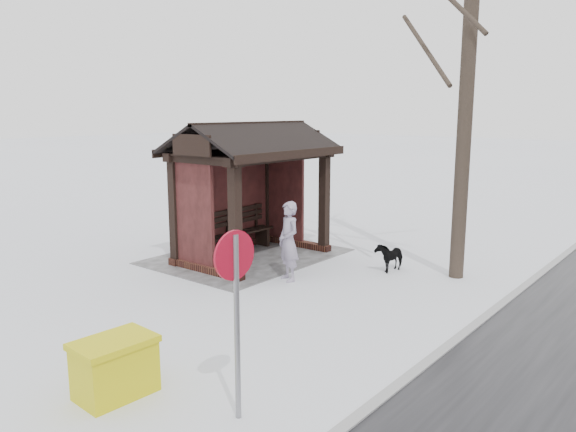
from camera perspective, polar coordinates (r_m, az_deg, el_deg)
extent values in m
plane|color=silver|center=(12.93, -3.50, -4.27)|extent=(120.00, 120.00, 0.00)
cube|color=gray|center=(10.21, 20.23, -9.00)|extent=(120.00, 0.15, 0.06)
cube|color=gray|center=(13.06, -4.15, -4.09)|extent=(4.20, 3.20, 0.02)
cube|color=#391914|center=(13.51, -6.33, -3.31)|extent=(3.30, 0.22, 0.16)
cube|color=#391914|center=(14.01, 0.64, -2.73)|extent=(0.22, 2.10, 0.16)
cube|color=#391914|center=(11.88, -8.42, -5.32)|extent=(0.22, 2.10, 0.16)
cube|color=black|center=(13.27, 3.70, 1.20)|extent=(0.20, 0.20, 2.30)
cube|color=black|center=(11.00, -5.39, -0.81)|extent=(0.20, 0.20, 2.30)
cube|color=black|center=(14.37, -2.17, 1.95)|extent=(0.20, 0.20, 2.30)
cube|color=black|center=(12.31, -11.39, 0.26)|extent=(0.20, 0.20, 2.30)
cube|color=black|center=(13.28, -6.43, 1.51)|extent=(2.80, 0.08, 2.14)
cube|color=black|center=(13.99, -0.36, 2.04)|extent=(0.08, 1.17, 2.14)
cube|color=black|center=(11.85, -9.60, 0.32)|extent=(0.08, 1.17, 2.14)
cube|color=black|center=(11.94, -0.43, 6.01)|extent=(3.40, 0.20, 0.18)
cube|color=black|center=(13.15, -6.53, 6.38)|extent=(3.40, 0.20, 0.18)
cylinder|color=black|center=(11.54, 17.85, 14.87)|extent=(0.29, 0.29, 8.55)
imported|color=#93879E|center=(11.06, 0.06, -2.59)|extent=(0.58, 0.68, 1.59)
imported|color=black|center=(12.04, 10.30, -4.03)|extent=(0.75, 0.38, 0.62)
cube|color=#C2B90B|center=(7.16, -17.15, -14.77)|extent=(0.90, 0.62, 0.63)
cube|color=#C2B90B|center=(7.02, -17.31, -12.17)|extent=(0.95, 0.67, 0.08)
cylinder|color=gray|center=(6.14, -5.20, -11.35)|extent=(0.06, 0.06, 2.07)
cylinder|color=maroon|center=(5.90, -5.47, -4.00)|extent=(0.54, 0.07, 0.54)
cylinder|color=white|center=(5.92, -5.61, -3.96)|extent=(0.41, 0.06, 0.41)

